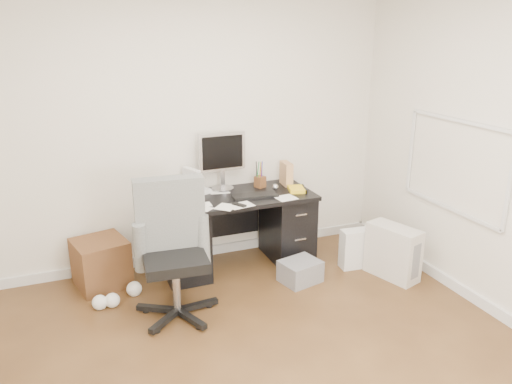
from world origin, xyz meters
The scene contains 18 objects.
ground centered at (0.00, 0.00, 0.00)m, with size 4.00×4.00×0.00m, color #412914.
room_shell centered at (0.03, 0.03, 1.66)m, with size 4.02×4.02×2.71m.
desk centered at (0.30, 1.65, 0.40)m, with size 1.50×0.70×0.75m.
loose_papers centered at (0.10, 1.60, 0.75)m, with size 1.10×0.60×0.00m, color silver, non-canonical shape.
lcd_monitor centered at (0.23, 1.88, 1.05)m, with size 0.47×0.27×0.60m, color #ADADB1, non-canonical shape.
keyboard centered at (0.45, 1.54, 0.76)m, with size 0.44×0.15×0.03m, color black.
computer_mouse centered at (0.71, 1.66, 0.78)m, with size 0.07×0.07×0.07m, color #ADADB1.
travel_mug centered at (-0.39, 1.55, 0.83)m, with size 0.07×0.07×0.16m, color #151692.
white_binder centered at (-0.10, 1.83, 0.88)m, with size 0.11×0.23×0.27m, color silver.
magazine_file centered at (0.90, 1.79, 0.87)m, with size 0.10×0.21×0.24m, color #AB7852.
pen_cup centered at (0.61, 1.82, 0.89)m, with size 0.11×0.11×0.27m, color brown, non-canonical shape.
yellow_book centered at (0.91, 1.56, 0.77)m, with size 0.16×0.21×0.04m, color yellow.
paper_remote centered at (0.24, 1.36, 0.76)m, with size 0.23×0.18×0.02m, color silver, non-canonical shape.
office_chair centered at (-0.49, 0.94, 0.58)m, with size 0.65×0.65×1.16m, color #4D4F4C, non-canonical shape.
pc_tower centered at (1.61, 0.87, 0.26)m, with size 0.23×0.52×0.52m, color beige.
shopping_bag centered at (1.38, 1.17, 0.20)m, with size 0.30×0.21×0.40m, color silver.
wicker_basket centered at (-1.03, 1.73, 0.22)m, with size 0.45×0.45×0.45m, color #482815.
desk_printer centered at (0.74, 1.10, 0.10)m, with size 0.35×0.29×0.21m, color slate.
Camera 1 is at (-1.23, -2.73, 2.30)m, focal length 35.00 mm.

